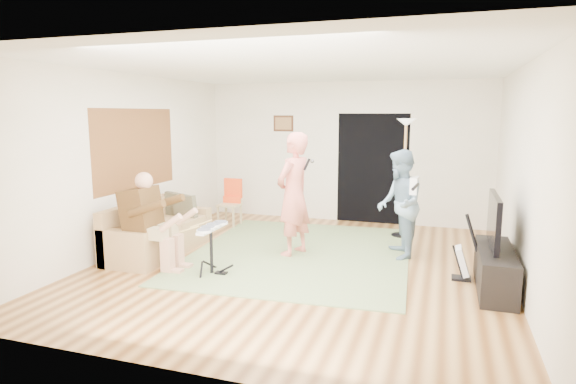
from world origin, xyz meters
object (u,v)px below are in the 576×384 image
object	(u,v)px
dining_chair	(230,209)
tv_cabinet	(495,270)
guitar_spare	(463,261)
television	(494,220)
sofa	(155,236)
drum_kit	(211,252)
singer	(294,194)
torchiere_lamp	(405,157)
guitarist	(400,204)

from	to	relation	value
dining_chair	tv_cabinet	size ratio (longest dim) A/B	0.63
guitar_spare	television	xyz separation A→B (m)	(0.31, -0.25, 0.60)
guitar_spare	dining_chair	xyz separation A→B (m)	(-4.10, 1.85, 0.07)
sofa	drum_kit	bearing A→B (deg)	-26.82
singer	torchiere_lamp	bearing A→B (deg)	156.37
sofa	guitar_spare	xyz separation A→B (m)	(4.43, 0.15, -0.01)
singer	television	size ratio (longest dim) A/B	1.75
singer	drum_kit	bearing A→B (deg)	-14.12
torchiere_lamp	dining_chair	distance (m)	3.35
guitarist	tv_cabinet	size ratio (longest dim) A/B	1.14
tv_cabinet	guitar_spare	bearing A→B (deg)	144.43
drum_kit	television	size ratio (longest dim) A/B	0.64
singer	guitar_spare	size ratio (longest dim) A/B	2.13
guitar_spare	dining_chair	bearing A→B (deg)	155.75
drum_kit	singer	distance (m)	1.54
drum_kit	guitar_spare	distance (m)	3.24
dining_chair	television	world-z (taller)	television
dining_chair	tv_cabinet	xyz separation A→B (m)	(4.46, -2.10, -0.06)
tv_cabinet	drum_kit	bearing A→B (deg)	-171.19
dining_chair	torchiere_lamp	bearing A→B (deg)	4.92
television	drum_kit	bearing A→B (deg)	-171.06
tv_cabinet	television	distance (m)	0.60
sofa	torchiere_lamp	distance (m)	4.26
torchiere_lamp	singer	bearing A→B (deg)	-132.20
sofa	drum_kit	distance (m)	1.44
torchiere_lamp	television	size ratio (longest dim) A/B	1.92
television	guitar_spare	bearing A→B (deg)	140.25
singer	tv_cabinet	size ratio (longest dim) A/B	1.31
drum_kit	guitarist	xyz separation A→B (m)	(2.27, 1.54, 0.50)
guitar_spare	television	distance (m)	0.72
singer	guitarist	bearing A→B (deg)	121.68
tv_cabinet	television	size ratio (longest dim) A/B	1.34
torchiere_lamp	television	world-z (taller)	torchiere_lamp
sofa	television	size ratio (longest dim) A/B	1.83
guitar_spare	dining_chair	distance (m)	4.50
guitarist	dining_chair	bearing A→B (deg)	-123.09
guitar_spare	tv_cabinet	bearing A→B (deg)	-35.57
sofa	dining_chair	size ratio (longest dim) A/B	2.18
dining_chair	television	distance (m)	4.91
guitarist	guitar_spare	size ratio (longest dim) A/B	1.85
drum_kit	dining_chair	world-z (taller)	dining_chair
torchiere_lamp	dining_chair	world-z (taller)	torchiere_lamp
television	singer	bearing A→B (deg)	166.53
guitarist	torchiere_lamp	xyz separation A→B (m)	(-0.05, 1.26, 0.59)
tv_cabinet	singer	bearing A→B (deg)	166.77
dining_chair	guitarist	bearing A→B (deg)	-16.73
dining_chair	tv_cabinet	world-z (taller)	dining_chair
dining_chair	guitar_spare	bearing A→B (deg)	-22.02
singer	guitar_spare	xyz separation A→B (m)	(2.38, -0.39, -0.67)
singer	tv_cabinet	xyz separation A→B (m)	(2.74, -0.64, -0.67)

